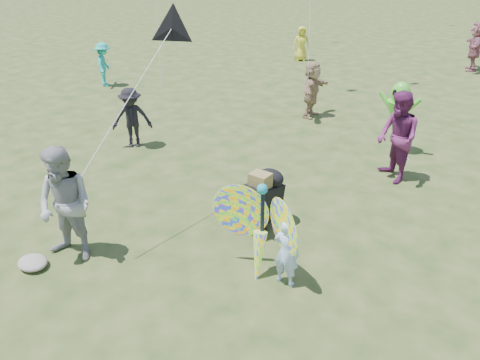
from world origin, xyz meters
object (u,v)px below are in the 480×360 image
at_px(adult_man, 66,206).
at_px(crowd_g, 301,44).
at_px(crowd_b, 132,118).
at_px(alien_kite, 398,114).
at_px(crowd_i, 104,65).
at_px(crowd_e, 397,138).
at_px(butterfly_kite, 260,231).
at_px(jogging_stroller, 263,196).
at_px(crowd_j, 475,46).
at_px(child_girl, 286,252).
at_px(crowd_d, 312,89).

xyz_separation_m(adult_man, crowd_g, (-4.24, 14.74, -0.24)).
distance_m(crowd_b, alien_kite, 6.43).
bearing_deg(crowd_g, crowd_i, -149.84).
relative_size(crowd_b, crowd_e, 0.77).
height_order(crowd_b, crowd_e, crowd_e).
bearing_deg(butterfly_kite, crowd_g, 117.45).
relative_size(jogging_stroller, alien_kite, 0.63).
relative_size(crowd_g, crowd_j, 0.76).
distance_m(crowd_e, jogging_stroller, 3.45).
bearing_deg(crowd_e, crowd_i, -144.46).
height_order(jogging_stroller, butterfly_kite, butterfly_kite).
xyz_separation_m(crowd_b, butterfly_kite, (5.40, -2.31, 0.01)).
bearing_deg(alien_kite, crowd_i, -178.35).
xyz_separation_m(crowd_b, alien_kite, (5.35, 3.56, 0.22)).
xyz_separation_m(crowd_e, crowd_g, (-7.38, 8.93, -0.25)).
bearing_deg(butterfly_kite, adult_man, -151.14).
bearing_deg(crowd_g, adult_man, -108.89).
height_order(adult_man, crowd_b, adult_man).
xyz_separation_m(crowd_j, alien_kite, (0.44, -9.97, 0.02)).
xyz_separation_m(child_girl, adult_man, (-3.11, -1.47, 0.40)).
height_order(crowd_i, crowd_j, crowd_j).
relative_size(crowd_j, alien_kite, 1.09).
relative_size(crowd_e, crowd_i, 1.28).
bearing_deg(crowd_j, alien_kite, -13.72).
height_order(crowd_d, jogging_stroller, crowd_d).
bearing_deg(butterfly_kite, crowd_e, 83.67).
height_order(child_girl, crowd_j, crowd_j).
xyz_separation_m(crowd_i, butterfly_kite, (10.48, -5.57, 0.00)).
bearing_deg(crowd_d, jogging_stroller, -166.19).
distance_m(jogging_stroller, butterfly_kite, 1.35).
bearing_deg(crowd_j, jogging_stroller, -17.10).
height_order(crowd_b, crowd_g, crowd_b).
height_order(crowd_b, crowd_i, crowd_i).
xyz_separation_m(adult_man, crowd_i, (-7.82, 7.03, -0.20)).
xyz_separation_m(child_girl, crowd_j, (-0.95, 15.83, 0.39)).
relative_size(child_girl, adult_man, 0.58).
distance_m(crowd_b, crowd_d, 5.28).
relative_size(crowd_e, jogging_stroller, 1.78).
bearing_deg(jogging_stroller, alien_kite, 81.69).
relative_size(crowd_e, crowd_j, 1.02).
xyz_separation_m(adult_man, crowd_e, (3.14, 5.82, 0.01)).
xyz_separation_m(crowd_j, butterfly_kite, (0.50, -15.84, -0.19)).
xyz_separation_m(crowd_g, butterfly_kite, (6.90, -13.28, 0.04)).
height_order(child_girl, crowd_d, crowd_d).
relative_size(crowd_i, jogging_stroller, 1.39).
bearing_deg(crowd_e, adult_man, -76.48).
relative_size(crowd_i, butterfly_kite, 0.87).
bearing_deg(child_girl, alien_kite, -89.36).
xyz_separation_m(crowd_d, alien_kite, (2.89, -1.11, 0.16)).
bearing_deg(adult_man, crowd_b, 112.95).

